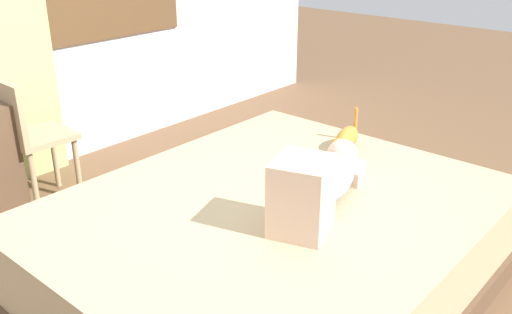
{
  "coord_description": "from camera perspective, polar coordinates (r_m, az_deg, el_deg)",
  "views": [
    {
      "loc": [
        -1.86,
        -1.48,
        1.77
      ],
      "look_at": [
        0.13,
        0.26,
        0.64
      ],
      "focal_mm": 39.47,
      "sensor_mm": 36.0,
      "label": 1
    }
  ],
  "objects": [
    {
      "name": "chair_by_desk",
      "position": [
        3.85,
        -22.1,
        2.33
      ],
      "size": [
        0.39,
        0.39,
        0.86
      ],
      "color": "tan",
      "rests_on": "ground"
    },
    {
      "name": "curtain_left",
      "position": [
        4.19,
        -23.29,
        13.13
      ],
      "size": [
        0.44,
        0.06,
        2.33
      ],
      "primitive_type": "cube",
      "color": "#ADCC75",
      "rests_on": "ground"
    },
    {
      "name": "person_lying",
      "position": [
        2.71,
        6.49,
        -2.49
      ],
      "size": [
        0.93,
        0.51,
        0.34
      ],
      "color": "#8C939E",
      "rests_on": "bed"
    },
    {
      "name": "ground_plane",
      "position": [
        2.96,
        2.09,
        -13.47
      ],
      "size": [
        16.0,
        16.0,
        0.0
      ],
      "primitive_type": "plane",
      "color": "brown"
    },
    {
      "name": "bed",
      "position": [
        2.88,
        1.72,
        -8.89
      ],
      "size": [
        2.24,
        1.85,
        0.49
      ],
      "color": "brown",
      "rests_on": "ground"
    },
    {
      "name": "cat",
      "position": [
        3.38,
        9.1,
        1.84
      ],
      "size": [
        0.35,
        0.17,
        0.21
      ],
      "color": "#C67A2D",
      "rests_on": "bed"
    }
  ]
}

